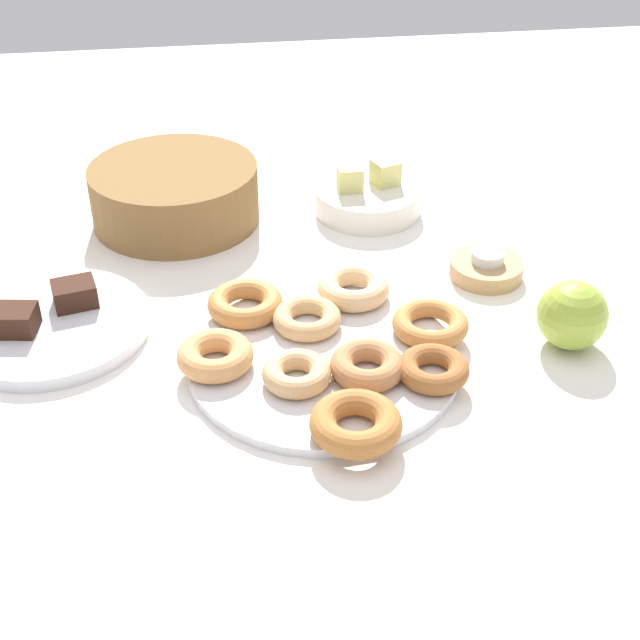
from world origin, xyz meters
name	(u,v)px	position (x,y,z in m)	size (l,w,h in m)	color
ground_plane	(324,365)	(0.00, 0.00, 0.00)	(2.40, 2.40, 0.00)	white
donut_plate	(324,360)	(0.00, 0.00, 0.01)	(0.31, 0.31, 0.01)	silver
donut_0	(430,324)	(0.13, 0.03, 0.02)	(0.09, 0.09, 0.02)	#BC7A3D
donut_1	(307,318)	(-0.01, 0.06, 0.02)	(0.08, 0.08, 0.02)	tan
donut_2	(367,365)	(0.04, -0.04, 0.03)	(0.08, 0.08, 0.03)	#B27547
donut_3	(215,357)	(-0.12, 0.00, 0.03)	(0.09, 0.09, 0.03)	tan
donut_4	(245,304)	(-0.08, 0.10, 0.03)	(0.09, 0.09, 0.03)	#BC7A3D
donut_5	(297,374)	(-0.04, -0.04, 0.02)	(0.08, 0.08, 0.02)	tan
donut_6	(353,288)	(0.05, 0.12, 0.03)	(0.09, 0.09, 0.03)	#EABC84
donut_7	(356,423)	(0.01, -0.14, 0.03)	(0.10, 0.10, 0.03)	#AD6B33
donut_8	(433,369)	(0.11, -0.06, 0.02)	(0.08, 0.08, 0.02)	#995B2D
cake_plate	(50,325)	(-0.32, 0.11, 0.01)	(0.24, 0.24, 0.02)	silver
brownie_near	(14,320)	(-0.35, 0.09, 0.03)	(0.05, 0.04, 0.03)	#381E14
brownie_far	(75,294)	(-0.29, 0.14, 0.03)	(0.05, 0.04, 0.03)	#381E14
candle_holder	(486,269)	(0.24, 0.16, 0.01)	(0.10, 0.10, 0.02)	tan
tealight	(488,257)	(0.24, 0.16, 0.03)	(0.04, 0.04, 0.01)	silver
basket	(175,194)	(-0.16, 0.38, 0.04)	(0.24, 0.24, 0.08)	brown
fruit_bowl	(368,200)	(0.12, 0.37, 0.02)	(0.16, 0.16, 0.04)	silver
melon_chunk_left	(350,178)	(0.09, 0.37, 0.06)	(0.04, 0.04, 0.04)	#DBD67A
melon_chunk_right	(385,172)	(0.15, 0.38, 0.06)	(0.04, 0.04, 0.04)	#DBD67A
apple	(573,316)	(0.29, 0.00, 0.04)	(0.08, 0.08, 0.08)	#93AD38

